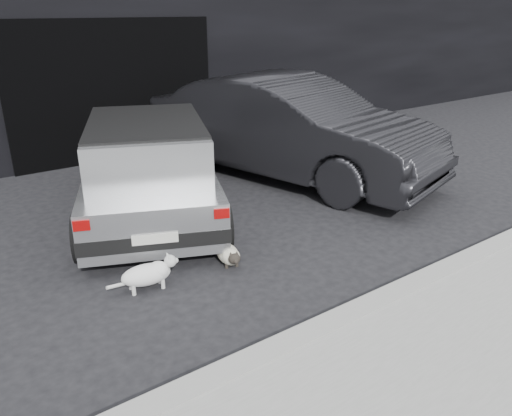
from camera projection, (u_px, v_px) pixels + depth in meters
ground at (167, 241)px, 6.35m from camera, size 80.00×80.00×0.00m
building_facade at (75, 21)px, 10.48m from camera, size 34.00×4.00×5.00m
garage_opening at (116, 91)px, 9.41m from camera, size 4.00×0.10×2.60m
curb at (377, 304)px, 4.91m from camera, size 18.00×0.25×0.12m
sidewalk at (492, 371)px, 4.01m from camera, size 18.00×2.20×0.11m
silver_hatchback at (148, 164)px, 6.90m from camera, size 3.01×4.12×1.39m
second_car at (290, 128)px, 8.54m from camera, size 3.14×5.49×1.71m
cat_siamese at (229, 255)px, 5.77m from camera, size 0.36×0.71×0.25m
cat_white at (149, 273)px, 5.24m from camera, size 0.78×0.35×0.36m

